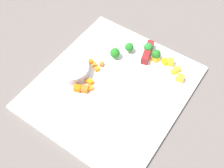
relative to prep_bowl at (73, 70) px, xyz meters
name	(u,v)px	position (x,y,z in m)	size (l,w,h in m)	color
ground_plane	(112,89)	(-0.03, 0.12, -0.03)	(4.00, 4.00, 0.00)	#665E58
cutting_board	(112,87)	(-0.03, 0.12, -0.02)	(0.43, 0.39, 0.01)	white
prep_bowl	(73,70)	(0.00, 0.00, 0.00)	(0.09, 0.09, 0.03)	#BAB8BF
chef_knife	(142,68)	(-0.12, 0.15, -0.01)	(0.34, 0.11, 0.02)	silver
carrot_dice_0	(95,65)	(-0.06, 0.03, -0.01)	(0.01, 0.01, 0.01)	orange
carrot_dice_1	(91,88)	(0.01, 0.07, -0.01)	(0.01, 0.01, 0.01)	orange
carrot_dice_2	(85,89)	(0.03, 0.06, -0.01)	(0.02, 0.02, 0.02)	orange
carrot_dice_3	(90,82)	(0.00, 0.06, -0.01)	(0.02, 0.02, 0.01)	orange
carrot_dice_4	(102,64)	(-0.07, 0.05, -0.01)	(0.01, 0.01, 0.01)	orange
carrot_dice_5	(78,88)	(0.04, 0.05, -0.01)	(0.02, 0.02, 0.02)	orange
carrot_dice_6	(97,69)	(-0.05, 0.05, -0.01)	(0.01, 0.01, 0.01)	orange
carrot_dice_7	(91,61)	(-0.06, 0.02, -0.01)	(0.01, 0.01, 0.01)	orange
pepper_dice_0	(165,62)	(-0.18, 0.20, -0.01)	(0.02, 0.02, 0.02)	yellow
pepper_dice_1	(180,78)	(-0.15, 0.26, -0.01)	(0.02, 0.02, 0.02)	yellow
pepper_dice_2	(156,58)	(-0.18, 0.17, -0.01)	(0.02, 0.02, 0.02)	yellow
pepper_dice_3	(177,69)	(-0.18, 0.24, -0.01)	(0.02, 0.02, 0.01)	yellow
pepper_dice_4	(171,62)	(-0.19, 0.21, -0.01)	(0.02, 0.02, 0.02)	yellow
pepper_dice_5	(173,72)	(-0.16, 0.23, -0.01)	(0.01, 0.01, 0.01)	yellow
broccoli_floret_0	(156,54)	(-0.18, 0.17, 0.00)	(0.03, 0.03, 0.04)	#98B25A
broccoli_floret_1	(129,47)	(-0.16, 0.09, 0.00)	(0.03, 0.03, 0.03)	#95AD65
broccoli_floret_2	(148,48)	(-0.19, 0.13, 0.01)	(0.03, 0.03, 0.04)	#94B95C
broccoli_floret_3	(115,53)	(-0.12, 0.06, 0.00)	(0.03, 0.03, 0.04)	#81B062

